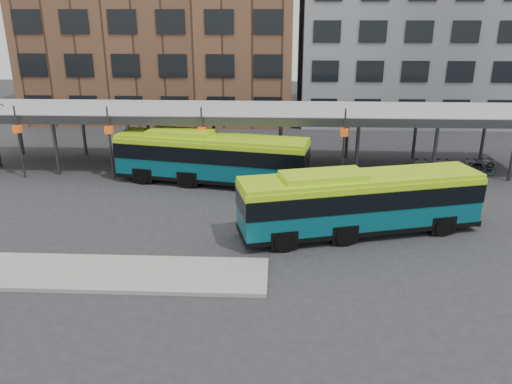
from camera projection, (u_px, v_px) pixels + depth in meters
name	position (u px, v px, depth m)	size (l,w,h in m)	color
ground	(237.00, 246.00, 23.54)	(120.00, 120.00, 0.00)	#28282B
boarding_island	(101.00, 273.00, 20.93)	(14.00, 3.00, 0.18)	gray
canopy	(251.00, 112.00, 34.30)	(40.00, 6.53, 4.80)	#999B9E
building_brick	(163.00, 6.00, 50.29)	(26.00, 14.00, 22.00)	brown
building_grey	(422.00, 16.00, 49.52)	(24.00, 14.00, 20.00)	slate
bus_front	(359.00, 201.00, 24.37)	(12.19, 5.55, 3.29)	#084E5B
bus_rear	(211.00, 157.00, 31.62)	(12.52, 4.97, 3.38)	#084E5B
bike_rack	(451.00, 166.00, 34.11)	(6.83, 1.66, 1.03)	slate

